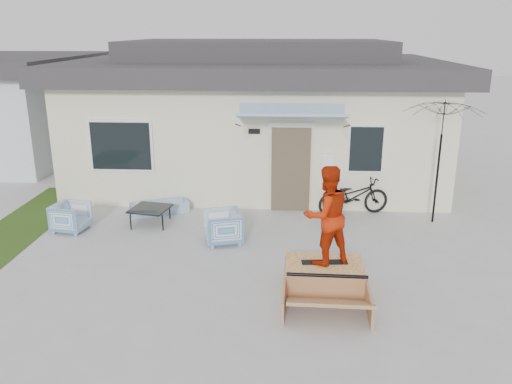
# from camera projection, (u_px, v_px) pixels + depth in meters

# --- Properties ---
(ground) EXTENTS (90.00, 90.00, 0.00)m
(ground) POSITION_uv_depth(u_px,v_px,m) (232.00, 295.00, 8.92)
(ground) COLOR #AAAAAA
(ground) RESTS_ON ground
(grass_strip) EXTENTS (1.40, 8.00, 0.01)m
(grass_strip) POSITION_uv_depth(u_px,v_px,m) (0.00, 243.00, 11.11)
(grass_strip) COLOR #233F13
(grass_strip) RESTS_ON ground
(house) EXTENTS (10.80, 8.49, 4.10)m
(house) POSITION_uv_depth(u_px,v_px,m) (258.00, 112.00, 15.96)
(house) COLOR beige
(house) RESTS_ON ground
(loveseat) EXTENTS (1.45, 0.94, 0.55)m
(loveseat) POSITION_uv_depth(u_px,v_px,m) (159.00, 202.00, 12.85)
(loveseat) COLOR teal
(loveseat) RESTS_ON ground
(armchair_left) EXTENTS (0.76, 0.79, 0.72)m
(armchair_left) POSITION_uv_depth(u_px,v_px,m) (71.00, 216.00, 11.68)
(armchair_left) COLOR teal
(armchair_left) RESTS_ON ground
(armchair_right) EXTENTS (0.88, 0.91, 0.77)m
(armchair_right) POSITION_uv_depth(u_px,v_px,m) (223.00, 225.00, 11.04)
(armchair_right) COLOR teal
(armchair_right) RESTS_ON ground
(coffee_table) EXTENTS (0.97, 0.97, 0.41)m
(coffee_table) POSITION_uv_depth(u_px,v_px,m) (151.00, 216.00, 12.12)
(coffee_table) COLOR black
(coffee_table) RESTS_ON ground
(bicycle) EXTENTS (1.91, 1.12, 1.15)m
(bicycle) POSITION_uv_depth(u_px,v_px,m) (354.00, 192.00, 12.65)
(bicycle) COLOR black
(bicycle) RESTS_ON ground
(patio_umbrella) EXTENTS (2.18, 2.10, 2.20)m
(patio_umbrella) POSITION_uv_depth(u_px,v_px,m) (440.00, 150.00, 11.81)
(patio_umbrella) COLOR black
(patio_umbrella) RESTS_ON ground
(skate_ramp) EXTENTS (1.40, 1.84, 0.45)m
(skate_ramp) POSITION_uv_depth(u_px,v_px,m) (324.00, 276.00, 9.13)
(skate_ramp) COLOR #A57047
(skate_ramp) RESTS_ON ground
(skateboard) EXTENTS (0.81, 0.27, 0.05)m
(skateboard) POSITION_uv_depth(u_px,v_px,m) (324.00, 262.00, 9.10)
(skateboard) COLOR black
(skateboard) RESTS_ON skate_ramp
(skater) EXTENTS (1.05, 0.95, 1.74)m
(skater) POSITION_uv_depth(u_px,v_px,m) (327.00, 213.00, 8.84)
(skater) COLOR #AD2206
(skater) RESTS_ON skateboard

